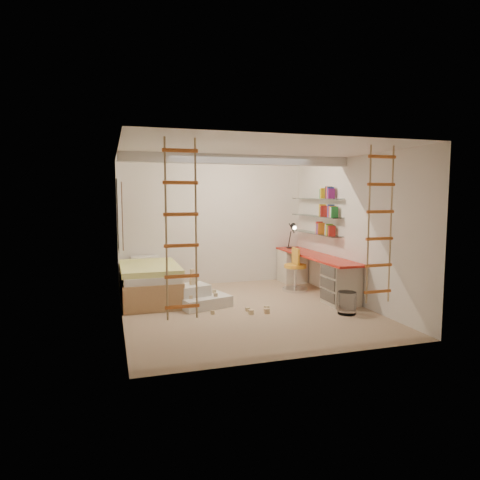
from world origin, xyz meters
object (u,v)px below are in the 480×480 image
object	(u,v)px
swivel_chair	(295,275)
play_platform	(200,298)
bed	(149,282)
desk	(314,272)

from	to	relation	value
swivel_chair	play_platform	bearing A→B (deg)	-163.40
play_platform	swivel_chair	bearing A→B (deg)	16.60
swivel_chair	play_platform	xyz separation A→B (m)	(-2.09, -0.62, -0.17)
bed	swivel_chair	xyz separation A→B (m)	(2.88, -0.16, -0.01)
desk	bed	xyz separation A→B (m)	(-3.20, 0.36, -0.07)
desk	play_platform	size ratio (longest dim) A/B	2.78
swivel_chair	play_platform	size ratio (longest dim) A/B	0.86
swivel_chair	bed	bearing A→B (deg)	176.90
bed	play_platform	world-z (taller)	bed
bed	play_platform	distance (m)	1.13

